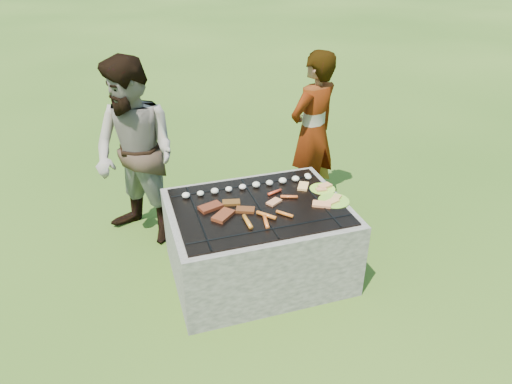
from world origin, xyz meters
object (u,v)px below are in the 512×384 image
(fire_pit, at_px, (258,243))
(cook, at_px, (313,132))
(bystander, at_px, (136,155))
(plate_near, at_px, (334,201))
(plate_far, at_px, (323,189))

(fire_pit, height_order, cook, cook)
(bystander, bearing_deg, plate_near, 15.71)
(plate_far, xyz_separation_m, cook, (0.26, 0.80, 0.14))
(cook, xyz_separation_m, bystander, (-1.61, -0.10, 0.04))
(plate_near, bearing_deg, cook, 75.30)
(plate_far, distance_m, bystander, 1.53)
(fire_pit, bearing_deg, plate_near, -10.41)
(plate_near, relative_size, bystander, 0.19)
(cook, bearing_deg, fire_pit, 23.04)
(fire_pit, height_order, plate_near, plate_near)
(fire_pit, bearing_deg, cook, 47.34)
(plate_far, bearing_deg, plate_near, -90.75)
(plate_far, bearing_deg, fire_pit, -170.40)
(fire_pit, distance_m, cook, 1.30)
(plate_near, bearing_deg, bystander, 146.54)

